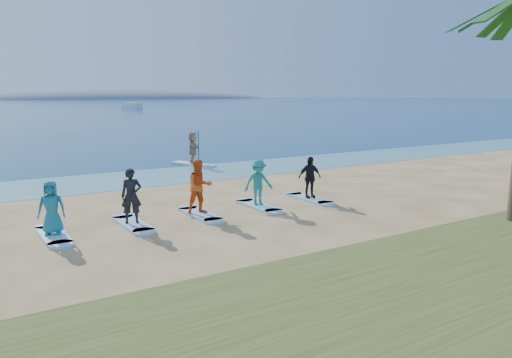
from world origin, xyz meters
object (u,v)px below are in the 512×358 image
surfboard_0 (53,235)px  paddleboard (193,164)px  student_0 (51,208)px  surfboard_3 (258,206)px  student_4 (310,177)px  paddleboarder (193,148)px  surfboard_2 (200,214)px  surfboard_1 (133,224)px  boat_offshore_b (132,108)px  student_1 (131,196)px  surfboard_4 (309,199)px  student_3 (258,182)px  student_2 (200,187)px

surfboard_0 → paddleboard: bearing=48.6°
surfboard_0 → student_0: (0.00, 0.00, 0.83)m
student_0 → surfboard_3: bearing=22.2°
student_4 → paddleboarder: bearing=100.8°
paddleboard → student_4: size_ratio=1.86×
student_0 → surfboard_2: size_ratio=0.72×
student_0 → surfboard_1: (2.37, 0.00, -0.83)m
paddleboard → surfboard_0: size_ratio=1.36×
paddleboard → surfboard_0: 14.62m
boat_offshore_b → student_1: size_ratio=3.80×
boat_offshore_b → surfboard_4: (-30.84, -112.57, 0.04)m
boat_offshore_b → surfboard_4: boat_offshore_b is taller
paddleboarder → student_4: 10.97m
boat_offshore_b → surfboard_2: (-35.58, -112.57, 0.04)m
boat_offshore_b → surfboard_3: 117.37m
surfboard_0 → surfboard_1: 2.37m
paddleboarder → student_0: 14.62m
paddleboarder → student_3: bearing=-175.0°
student_1 → student_2: bearing=17.6°
paddleboard → surfboard_0: paddleboard is taller
surfboard_1 → surfboard_2: size_ratio=1.00×
student_2 → student_1: bearing=-174.0°
paddleboarder → surfboard_1: (-7.30, -10.97, -0.98)m
paddleboarder → surfboard_4: (-0.20, -10.97, -0.98)m
student_1 → student_2: size_ratio=0.94×
surfboard_1 → student_3: 4.82m
surfboard_3 → student_4: 2.52m
student_2 → surfboard_2: bearing=0.0°
paddleboarder → student_1: 13.17m
surfboard_0 → student_4: bearing=0.0°
student_3 → surfboard_4: student_3 is taller
surfboard_4 → student_1: bearing=180.0°
paddleboarder → student_2: student_2 is taller
paddleboarder → surfboard_2: bearing=173.9°
student_3 → student_4: size_ratio=1.04×
student_1 → surfboard_4: size_ratio=0.79×
student_2 → surfboard_0: bearing=-174.0°
paddleboard → surfboard_3: 11.26m
student_3 → boat_offshore_b: bearing=83.6°
surfboard_0 → surfboard_1: same height
boat_offshore_b → surfboard_0: 119.58m
surfboard_1 → student_3: (4.74, 0.00, 0.88)m
student_0 → surfboard_4: size_ratio=0.72×
paddleboarder → paddleboard: bearing=0.0°
student_0 → surfboard_1: student_0 is taller
surfboard_0 → surfboard_3: same height
surfboard_2 → student_2: bearing=0.0°
surfboard_3 → student_3: student_3 is taller
student_2 → surfboard_3: bearing=6.0°
student_0 → student_3: bearing=22.2°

